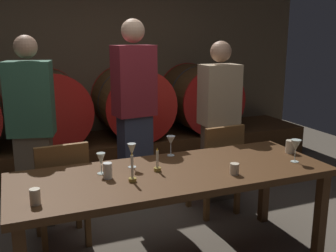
% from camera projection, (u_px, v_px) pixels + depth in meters
% --- Properties ---
extents(back_wall, '(6.35, 0.24, 2.50)m').
position_uv_depth(back_wall, '(83.00, 68.00, 5.16)').
color(back_wall, brown).
rests_on(back_wall, ground).
extents(barrel_shelf, '(5.72, 0.90, 0.42)m').
position_uv_depth(barrel_shelf, '(95.00, 155.00, 4.91)').
color(barrel_shelf, '#4C2D16').
rests_on(barrel_shelf, ground).
extents(wine_barrel_center_left, '(0.87, 0.88, 0.87)m').
position_uv_depth(wine_barrel_center_left, '(49.00, 108.00, 4.58)').
color(wine_barrel_center_left, brown).
rests_on(wine_barrel_center_left, barrel_shelf).
extents(wine_barrel_center_right, '(0.87, 0.88, 0.87)m').
position_uv_depth(wine_barrel_center_right, '(132.00, 102.00, 4.94)').
color(wine_barrel_center_right, brown).
rests_on(wine_barrel_center_right, barrel_shelf).
extents(wine_barrel_far_right, '(0.87, 0.88, 0.87)m').
position_uv_depth(wine_barrel_far_right, '(200.00, 98.00, 5.29)').
color(wine_barrel_far_right, '#513319').
rests_on(wine_barrel_far_right, barrel_shelf).
extents(dining_table, '(2.25, 0.82, 0.74)m').
position_uv_depth(dining_table, '(173.00, 181.00, 2.80)').
color(dining_table, '#4C2D16').
rests_on(dining_table, ground).
extents(chair_left, '(0.42, 0.42, 0.88)m').
position_uv_depth(chair_left, '(62.00, 189.00, 3.12)').
color(chair_left, brown).
rests_on(chair_left, ground).
extents(chair_right, '(0.43, 0.43, 0.88)m').
position_uv_depth(chair_right, '(217.00, 165.00, 3.69)').
color(chair_right, brown).
rests_on(chair_right, ground).
extents(guest_left, '(0.43, 0.33, 1.68)m').
position_uv_depth(guest_left, '(32.00, 132.00, 3.42)').
color(guest_left, brown).
rests_on(guest_left, ground).
extents(guest_center, '(0.41, 0.29, 1.83)m').
position_uv_depth(guest_center, '(135.00, 113.00, 3.79)').
color(guest_center, '#33384C').
rests_on(guest_center, ground).
extents(guest_right, '(0.38, 0.24, 1.62)m').
position_uv_depth(guest_right, '(219.00, 121.00, 3.97)').
color(guest_right, brown).
rests_on(guest_right, ground).
extents(candle_left, '(0.05, 0.05, 0.21)m').
position_uv_depth(candle_left, '(132.00, 173.00, 2.57)').
color(candle_left, olive).
rests_on(candle_left, dining_table).
extents(candle_right, '(0.05, 0.05, 0.18)m').
position_uv_depth(candle_right, '(157.00, 165.00, 2.77)').
color(candle_right, olive).
rests_on(candle_right, dining_table).
extents(wine_glass_far_left, '(0.06, 0.06, 0.15)m').
position_uv_depth(wine_glass_far_left, '(101.00, 160.00, 2.71)').
color(wine_glass_far_left, silver).
rests_on(wine_glass_far_left, dining_table).
extents(wine_glass_center_left, '(0.06, 0.06, 0.18)m').
position_uv_depth(wine_glass_center_left, '(132.00, 150.00, 2.83)').
color(wine_glass_center_left, silver).
rests_on(wine_glass_center_left, dining_table).
extents(wine_glass_center_right, '(0.07, 0.07, 0.16)m').
position_uv_depth(wine_glass_center_right, '(171.00, 141.00, 3.11)').
color(wine_glass_center_right, white).
rests_on(wine_glass_center_right, dining_table).
extents(wine_glass_far_right, '(0.08, 0.08, 0.17)m').
position_uv_depth(wine_glass_far_right, '(296.00, 146.00, 2.95)').
color(wine_glass_far_right, silver).
rests_on(wine_glass_far_right, dining_table).
extents(cup_far_left, '(0.06, 0.06, 0.09)m').
position_uv_depth(cup_far_left, '(35.00, 197.00, 2.23)').
color(cup_far_left, beige).
rests_on(cup_far_left, dining_table).
extents(cup_center_left, '(0.06, 0.06, 0.11)m').
position_uv_depth(cup_center_left, '(108.00, 171.00, 2.63)').
color(cup_center_left, white).
rests_on(cup_center_left, dining_table).
extents(cup_center_right, '(0.06, 0.06, 0.08)m').
position_uv_depth(cup_center_right, '(234.00, 169.00, 2.71)').
color(cup_center_right, beige).
rests_on(cup_center_right, dining_table).
extents(cup_far_right, '(0.07, 0.07, 0.10)m').
position_uv_depth(cup_far_right, '(290.00, 147.00, 3.20)').
color(cup_far_right, beige).
rests_on(cup_far_right, dining_table).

